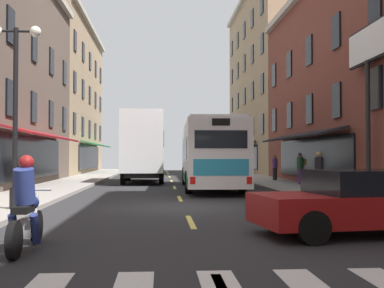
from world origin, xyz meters
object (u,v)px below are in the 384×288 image
at_px(box_truck, 144,148).
at_px(sedan_near, 149,167).
at_px(pedestrian_mid, 275,167).
at_px(transit_bus, 210,154).
at_px(motorcycle_rider, 26,210).
at_px(street_lamp_twin, 15,107).
at_px(pedestrian_near, 300,167).
at_px(sedan_mid, 368,201).
at_px(pedestrian_far, 319,170).
at_px(billboard_sign, 367,65).

bearing_deg(box_truck, sedan_near, 89.57).
relative_size(sedan_near, pedestrian_mid, 2.85).
bearing_deg(transit_bus, motorcycle_rider, -107.36).
bearing_deg(motorcycle_rider, street_lamp_twin, 108.34).
bearing_deg(pedestrian_near, box_truck, 52.62).
bearing_deg(pedestrian_mid, transit_bus, 74.92).
relative_size(sedan_mid, pedestrian_far, 2.88).
bearing_deg(billboard_sign, pedestrian_far, 104.17).
distance_m(box_truck, sedan_mid, 20.40).
height_order(sedan_mid, motorcycle_rider, motorcycle_rider).
height_order(sedan_near, sedan_mid, sedan_near).
xyz_separation_m(motorcycle_rider, street_lamp_twin, (-1.84, 5.55, 2.35)).
bearing_deg(motorcycle_rider, sedan_near, 87.51).
distance_m(pedestrian_near, pedestrian_mid, 4.47).
distance_m(pedestrian_near, pedestrian_far, 4.54).
xyz_separation_m(billboard_sign, street_lamp_twin, (-11.97, -3.46, -2.04)).
height_order(transit_bus, pedestrian_mid, transit_bus).
height_order(motorcycle_rider, pedestrian_near, pedestrian_near).
distance_m(billboard_sign, pedestrian_mid, 12.88).
height_order(transit_bus, pedestrian_near, transit_bus).
relative_size(sedan_near, street_lamp_twin, 0.85).
bearing_deg(box_truck, pedestrian_mid, 1.62).
xyz_separation_m(motorcycle_rider, pedestrian_mid, (9.53, 21.19, 0.23)).
bearing_deg(sedan_mid, pedestrian_near, 78.40).
relative_size(box_truck, pedestrian_mid, 4.72).
xyz_separation_m(billboard_sign, sedan_near, (-8.74, 23.01, -4.37)).
distance_m(transit_bus, sedan_near, 16.98).
bearing_deg(motorcycle_rider, sedan_mid, 11.26).
xyz_separation_m(pedestrian_near, street_lamp_twin, (-11.68, -11.18, 2.02)).
xyz_separation_m(sedan_mid, pedestrian_near, (3.16, 15.40, 0.34)).
height_order(box_truck, pedestrian_mid, box_truck).
distance_m(box_truck, pedestrian_far, 11.91).
relative_size(pedestrian_near, pedestrian_mid, 1.07).
distance_m(transit_bus, street_lamp_twin, 11.98).
xyz_separation_m(pedestrian_far, street_lamp_twin, (-11.16, -6.67, 2.04)).
xyz_separation_m(billboard_sign, transit_bus, (-5.31, 6.41, -3.35)).
bearing_deg(sedan_mid, billboard_sign, 65.83).
relative_size(sedan_mid, pedestrian_mid, 3.11).
xyz_separation_m(transit_bus, motorcycle_rider, (-4.82, -15.42, -1.03)).
distance_m(box_truck, motorcycle_rider, 21.05).
bearing_deg(street_lamp_twin, motorcycle_rider, -71.66).
bearing_deg(pedestrian_mid, billboard_sign, 116.95).
relative_size(box_truck, pedestrian_far, 4.37).
bearing_deg(box_truck, sedan_mid, -74.69).
bearing_deg(billboard_sign, street_lamp_twin, -163.87).
height_order(pedestrian_near, pedestrian_far, pedestrian_far).
xyz_separation_m(box_truck, motorcycle_rider, (-1.31, -20.96, -1.44)).
bearing_deg(motorcycle_rider, transit_bus, 72.64).
xyz_separation_m(transit_bus, sedan_near, (-3.43, 16.60, -1.01)).
bearing_deg(pedestrian_mid, sedan_near, -28.90).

